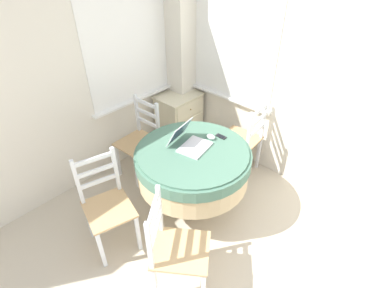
# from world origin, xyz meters

# --- Properties ---
(corner_room_shell) EXTENTS (4.12, 4.48, 2.55)m
(corner_room_shell) POSITION_xyz_m (1.02, 1.63, 1.28)
(corner_room_shell) COLOR silver
(corner_room_shell) RESTS_ON ground_plane
(round_dining_table) EXTENTS (1.11, 1.11, 0.77)m
(round_dining_table) POSITION_xyz_m (0.73, 1.38, 0.61)
(round_dining_table) COLOR #4C3D2D
(round_dining_table) RESTS_ON ground_plane
(laptop) EXTENTS (0.36, 0.39, 0.23)m
(laptop) POSITION_xyz_m (0.76, 1.45, 0.82)
(laptop) COLOR silver
(laptop) RESTS_ON round_dining_table
(computer_mouse) EXTENTS (0.06, 0.09, 0.05)m
(computer_mouse) POSITION_xyz_m (0.99, 1.38, 0.79)
(computer_mouse) COLOR white
(computer_mouse) RESTS_ON round_dining_table
(cell_phone) EXTENTS (0.05, 0.11, 0.01)m
(cell_phone) POSITION_xyz_m (1.08, 1.33, 0.77)
(cell_phone) COLOR black
(cell_phone) RESTS_ON round_dining_table
(dining_chair_near_back_window) EXTENTS (0.45, 0.41, 0.94)m
(dining_chair_near_back_window) POSITION_xyz_m (0.77, 2.25, 0.45)
(dining_chair_near_back_window) COLOR tan
(dining_chair_near_back_window) RESTS_ON ground_plane
(dining_chair_near_right_window) EXTENTS (0.42, 0.45, 0.94)m
(dining_chair_near_right_window) POSITION_xyz_m (1.60, 1.37, 0.45)
(dining_chair_near_right_window) COLOR tan
(dining_chair_near_right_window) RESTS_ON ground_plane
(dining_chair_camera_near) EXTENTS (0.56, 0.57, 0.94)m
(dining_chair_camera_near) POSITION_xyz_m (0.01, 0.91, 0.45)
(dining_chair_camera_near) COLOR tan
(dining_chair_camera_near) RESTS_ON ground_plane
(dining_chair_left_flank) EXTENTS (0.49, 0.52, 0.94)m
(dining_chair_left_flank) POSITION_xyz_m (-0.08, 1.68, 0.45)
(dining_chair_left_flank) COLOR tan
(dining_chair_left_flank) RESTS_ON ground_plane
(corner_cabinet) EXTENTS (0.56, 0.44, 0.71)m
(corner_cabinet) POSITION_xyz_m (1.55, 2.38, 0.36)
(corner_cabinet) COLOR beige
(corner_cabinet) RESTS_ON ground_plane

